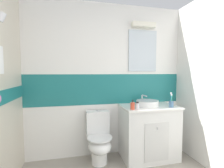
{
  "coord_description": "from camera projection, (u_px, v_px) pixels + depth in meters",
  "views": [
    {
      "loc": [
        -0.55,
        -0.26,
        1.38
      ],
      "look_at": [
        -0.06,
        1.82,
        1.23
      ],
      "focal_mm": 26.21,
      "sensor_mm": 36.0,
      "label": 1
    }
  ],
  "objects": [
    {
      "name": "toilet",
      "position": [
        99.0,
        139.0,
        2.5
      ],
      "size": [
        0.37,
        0.5,
        0.78
      ],
      "color": "white",
      "rests_on": "ground_plane"
    },
    {
      "name": "sink_basin",
      "position": [
        147.0,
        103.0,
        2.61
      ],
      "size": [
        0.35,
        0.4,
        0.16
      ],
      "color": "white",
      "rests_on": "vanity_cabinet"
    },
    {
      "name": "wall_back_tiled",
      "position": [
        107.0,
        80.0,
        2.76
      ],
      "size": [
        3.2,
        0.2,
        2.5
      ],
      "color": "white",
      "rests_on": "ground_plane"
    },
    {
      "name": "lotion_bottle_short",
      "position": [
        137.0,
        106.0,
        2.36
      ],
      "size": [
        0.05,
        0.05,
        0.11
      ],
      "color": "white",
      "rests_on": "vanity_cabinet"
    },
    {
      "name": "vanity_cabinet",
      "position": [
        148.0,
        132.0,
        2.64
      ],
      "size": [
        0.87,
        0.59,
        0.85
      ],
      "color": "silver",
      "rests_on": "ground_plane"
    },
    {
      "name": "soap_dispenser",
      "position": [
        133.0,
        106.0,
        2.34
      ],
      "size": [
        0.06,
        0.06,
        0.14
      ],
      "color": "#D84C33",
      "rests_on": "vanity_cabinet"
    },
    {
      "name": "toothbrush_cup",
      "position": [
        171.0,
        104.0,
        2.49
      ],
      "size": [
        0.07,
        0.07,
        0.23
      ],
      "color": "#4C7299",
      "rests_on": "vanity_cabinet"
    }
  ]
}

